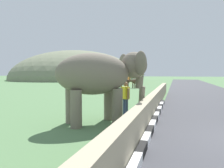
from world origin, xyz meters
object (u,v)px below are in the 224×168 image
bus_orange (122,73)px  cow_far (124,82)px  bus_white (100,73)px  cow_near (136,82)px  elephant (102,75)px  person_handler (125,97)px  cow_mid (111,84)px

bus_orange → cow_far: (-14.74, -4.00, -1.21)m
bus_white → cow_near: bearing=-118.4°
elephant → cow_far: 20.31m
person_handler → cow_mid: 11.92m
bus_white → cow_mid: size_ratio=5.37×
person_handler → bus_orange: bearing=14.2°
person_handler → bus_white: bearing=22.6°
bus_white → bus_orange: 10.97m
cow_near → elephant: bearing=-173.8°
elephant → bus_white: bus_white is taller
bus_white → cow_near: bus_white is taller
cow_near → cow_far: same height
person_handler → cow_far: 18.76m
elephant → cow_near: size_ratio=2.37×
bus_white → bus_orange: bearing=-4.3°
cow_mid → cow_far: same height
bus_white → cow_mid: 12.04m
elephant → cow_mid: (12.88, 3.49, -1.11)m
bus_white → cow_mid: bearing=-155.0°
bus_orange → cow_near: size_ratio=5.83×
cow_mid → person_handler: bearing=-159.9°
elephant → cow_far: elephant is taller
person_handler → bus_orange: bus_orange is taller
person_handler → bus_white: bus_white is taller
person_handler → cow_far: person_handler is taller
bus_white → cow_mid: (-10.85, -5.07, -1.21)m
elephant → cow_far: size_ratio=2.11×
bus_orange → cow_far: bus_orange is taller
elephant → person_handler: 2.08m
bus_orange → cow_near: bearing=-159.0°
bus_white → cow_far: 6.26m
person_handler → cow_far: (18.25, 4.34, -0.06)m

